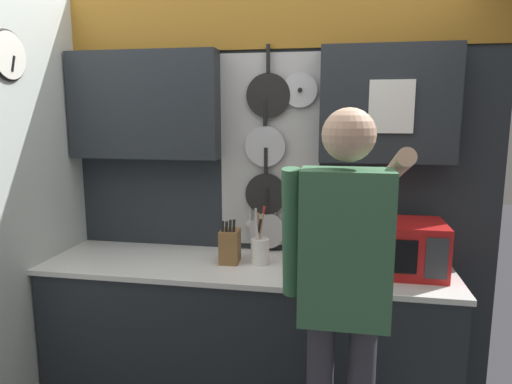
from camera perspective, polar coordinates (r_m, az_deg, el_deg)
base_cabinet_counter at (r=2.87m, az=-1.40°, el=-17.58°), size 2.37×0.65×0.90m
back_wall_unit at (r=2.85m, az=-0.45°, el=4.66°), size 2.94×0.22×2.52m
side_wall at (r=2.77m, az=-28.49°, el=-1.65°), size 0.07×1.60×2.52m
microwave at (r=2.65m, az=17.17°, el=-6.57°), size 0.50×0.36×0.29m
knife_block at (r=2.71m, az=-3.29°, el=-6.72°), size 0.12×0.16×0.27m
utensil_crock at (r=2.68m, az=0.49°, el=-7.06°), size 0.11×0.11×0.34m
person at (r=2.02m, az=10.94°, el=-10.33°), size 0.54×0.69×1.79m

